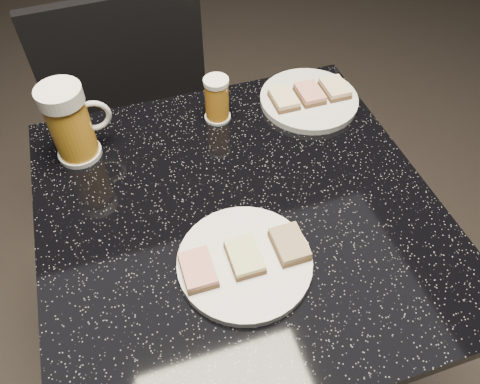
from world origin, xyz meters
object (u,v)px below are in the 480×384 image
Objects in this scene: plate_large at (245,262)px; plate_small at (309,100)px; beer_tumbler at (217,99)px; beer_mug at (71,123)px; table at (240,279)px; chair at (146,151)px.

plate_large and plate_small have the same top height.
plate_small is at bearing -3.47° from beer_tumbler.
plate_small is at bearing 0.89° from beer_mug.
table is (-0.24, -0.24, -0.25)m from plate_small.
plate_small is 0.49m from chair.
beer_tumbler reaches higher than plate_small.
beer_mug is 0.29m from beer_tumbler.
plate_large is at bearing -56.46° from beer_mug.
beer_tumbler is at bearing -53.49° from chair.
table is 0.85× the size of chair.
beer_mug is at bearing -120.21° from chair.
chair reaches higher than table.
plate_large is 0.37m from beer_tumbler.
plate_small is 2.17× the size of beer_tumbler.
chair reaches higher than plate_large.
beer_mug is at bearing -175.99° from beer_tumbler.
chair is at bearing 126.51° from beer_tumbler.
plate_small reaches higher than table.
plate_large is 0.29× the size of table.
beer_mug reaches higher than plate_large.
plate_large is at bearing -99.43° from beer_tumbler.
beer_tumbler is (0.06, 0.36, 0.04)m from plate_large.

